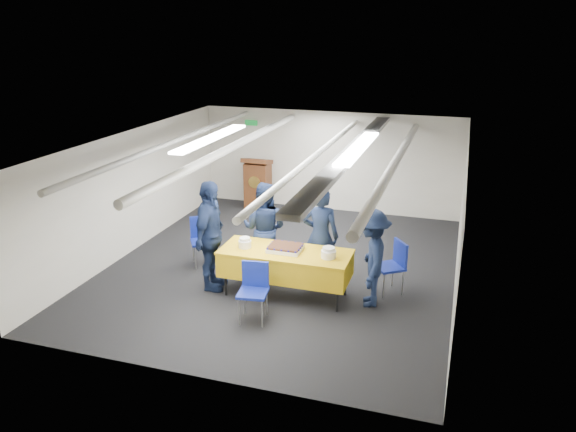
# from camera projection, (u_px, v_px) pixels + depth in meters

# --- Properties ---
(ground) EXTENTS (7.00, 7.00, 0.00)m
(ground) POSITION_uv_depth(u_px,v_px,m) (282.00, 266.00, 10.15)
(ground) COLOR black
(ground) RESTS_ON ground
(room_shell) EXTENTS (6.00, 7.00, 2.30)m
(room_shell) POSITION_uv_depth(u_px,v_px,m) (294.00, 164.00, 9.90)
(room_shell) COLOR silver
(room_shell) RESTS_ON ground
(serving_table) EXTENTS (2.08, 0.83, 0.77)m
(serving_table) POSITION_uv_depth(u_px,v_px,m) (285.00, 263.00, 8.90)
(serving_table) COLOR black
(serving_table) RESTS_ON ground
(sheet_cake) EXTENTS (0.53, 0.41, 0.09)m
(sheet_cake) POSITION_uv_depth(u_px,v_px,m) (285.00, 248.00, 8.84)
(sheet_cake) COLOR white
(sheet_cake) RESTS_ON serving_table
(plate_stack_left) EXTENTS (0.21, 0.21, 0.17)m
(plate_stack_left) POSITION_uv_depth(u_px,v_px,m) (245.00, 243.00, 8.95)
(plate_stack_left) COLOR white
(plate_stack_left) RESTS_ON serving_table
(plate_stack_right) EXTENTS (0.23, 0.23, 0.17)m
(plate_stack_right) POSITION_uv_depth(u_px,v_px,m) (329.00, 253.00, 8.56)
(plate_stack_right) COLOR white
(plate_stack_right) RESTS_ON serving_table
(podium) EXTENTS (0.62, 0.53, 1.25)m
(podium) POSITION_uv_depth(u_px,v_px,m) (258.00, 183.00, 13.15)
(podium) COLOR brown
(podium) RESTS_ON ground
(chair_near) EXTENTS (0.47, 0.47, 0.87)m
(chair_near) POSITION_uv_depth(u_px,v_px,m) (254.00, 285.00, 8.22)
(chair_near) COLOR gray
(chair_near) RESTS_ON ground
(chair_right) EXTENTS (0.59, 0.59, 0.87)m
(chair_right) POSITION_uv_depth(u_px,v_px,m) (394.00, 262.00, 9.04)
(chair_right) COLOR gray
(chair_right) RESTS_ON ground
(chair_left) EXTENTS (0.58, 0.58, 0.87)m
(chair_left) POSITION_uv_depth(u_px,v_px,m) (202.00, 236.00, 10.14)
(chair_left) COLOR gray
(chair_left) RESTS_ON ground
(sailor_a) EXTENTS (0.64, 0.43, 1.69)m
(sailor_a) POSITION_uv_depth(u_px,v_px,m) (320.00, 236.00, 9.23)
(sailor_a) COLOR black
(sailor_a) RESTS_ON ground
(sailor_b) EXTENTS (0.83, 0.65, 1.65)m
(sailor_b) POSITION_uv_depth(u_px,v_px,m) (264.00, 229.00, 9.63)
(sailor_b) COLOR black
(sailor_b) RESTS_ON ground
(sailor_c) EXTENTS (0.56, 1.12, 1.83)m
(sailor_c) POSITION_uv_depth(u_px,v_px,m) (210.00, 236.00, 9.05)
(sailor_c) COLOR black
(sailor_c) RESTS_ON ground
(sailor_d) EXTENTS (0.76, 1.09, 1.55)m
(sailor_d) POSITION_uv_depth(u_px,v_px,m) (371.00, 258.00, 8.56)
(sailor_d) COLOR black
(sailor_d) RESTS_ON ground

